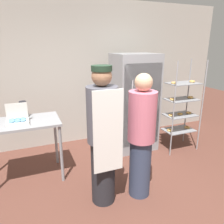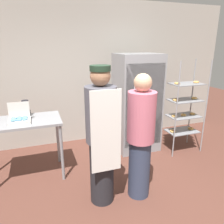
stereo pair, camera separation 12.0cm
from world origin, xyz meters
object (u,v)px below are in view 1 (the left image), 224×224
at_px(baking_rack, 181,107).
at_px(person_baker, 103,136).
at_px(refrigerator, 134,103).
at_px(person_customer, 141,137).
at_px(donut_box, 18,121).
at_px(blender_pitcher, 23,110).

distance_m(baking_rack, person_baker, 2.08).
height_order(refrigerator, baking_rack, refrigerator).
bearing_deg(refrigerator, person_customer, -113.76).
relative_size(baking_rack, donut_box, 5.87).
bearing_deg(person_customer, blender_pitcher, 139.74).
bearing_deg(baking_rack, blender_pitcher, 175.36).
distance_m(refrigerator, baking_rack, 0.88).
bearing_deg(person_baker, donut_box, 139.14).
distance_m(refrigerator, person_baker, 1.67).
distance_m(donut_box, person_customer, 1.71).
relative_size(refrigerator, blender_pitcher, 7.33).
bearing_deg(blender_pitcher, donut_box, -106.64).
distance_m(blender_pitcher, person_baker, 1.41).
xyz_separation_m(blender_pitcher, person_customer, (1.37, -1.16, -0.19)).
xyz_separation_m(person_baker, person_customer, (0.50, -0.05, -0.07)).
xyz_separation_m(donut_box, person_baker, (0.96, -0.83, -0.05)).
height_order(refrigerator, person_customer, refrigerator).
bearing_deg(refrigerator, person_baker, -130.62).
height_order(refrigerator, donut_box, refrigerator).
height_order(blender_pitcher, person_baker, person_baker).
bearing_deg(person_customer, baking_rack, 34.40).
bearing_deg(blender_pitcher, baking_rack, -4.64).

